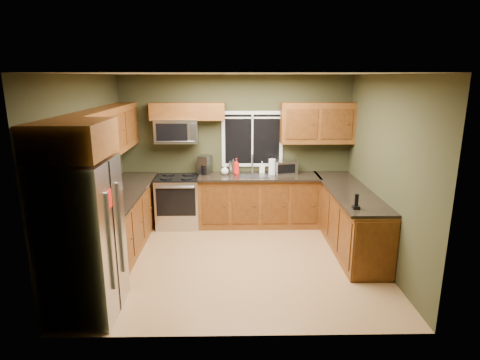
{
  "coord_description": "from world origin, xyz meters",
  "views": [
    {
      "loc": [
        -0.05,
        -5.5,
        2.67
      ],
      "look_at": [
        0.05,
        0.35,
        1.15
      ],
      "focal_mm": 30.0,
      "sensor_mm": 36.0,
      "label": 1
    }
  ],
  "objects_px": {
    "kettle": "(233,166)",
    "paper_towel_roll": "(272,167)",
    "microwave": "(177,131)",
    "cordless_phone": "(356,204)",
    "soap_bottle_a": "(236,166)",
    "coffee_maker": "(205,165)",
    "range": "(178,201)",
    "soap_bottle_b": "(262,167)",
    "refrigerator": "(83,239)",
    "toaster_oven": "(285,167)",
    "soap_bottle_c": "(225,170)"
  },
  "relations": [
    {
      "from": "coffee_maker",
      "to": "soap_bottle_b",
      "type": "height_order",
      "value": "coffee_maker"
    },
    {
      "from": "kettle",
      "to": "soap_bottle_a",
      "type": "bearing_deg",
      "value": -57.24
    },
    {
      "from": "soap_bottle_b",
      "to": "cordless_phone",
      "type": "distance_m",
      "value": 2.39
    },
    {
      "from": "soap_bottle_c",
      "to": "soap_bottle_b",
      "type": "bearing_deg",
      "value": 10.97
    },
    {
      "from": "kettle",
      "to": "paper_towel_roll",
      "type": "bearing_deg",
      "value": -7.69
    },
    {
      "from": "refrigerator",
      "to": "toaster_oven",
      "type": "height_order",
      "value": "refrigerator"
    },
    {
      "from": "soap_bottle_c",
      "to": "cordless_phone",
      "type": "relative_size",
      "value": 0.85
    },
    {
      "from": "kettle",
      "to": "cordless_phone",
      "type": "bearing_deg",
      "value": -51.36
    },
    {
      "from": "microwave",
      "to": "paper_towel_roll",
      "type": "xyz_separation_m",
      "value": [
        1.7,
        -0.05,
        -0.65
      ]
    },
    {
      "from": "range",
      "to": "paper_towel_roll",
      "type": "xyz_separation_m",
      "value": [
        1.7,
        0.09,
        0.61
      ]
    },
    {
      "from": "coffee_maker",
      "to": "soap_bottle_b",
      "type": "distance_m",
      "value": 1.05
    },
    {
      "from": "soap_bottle_a",
      "to": "cordless_phone",
      "type": "height_order",
      "value": "soap_bottle_a"
    },
    {
      "from": "cordless_phone",
      "to": "soap_bottle_a",
      "type": "bearing_deg",
      "value": 128.88
    },
    {
      "from": "microwave",
      "to": "soap_bottle_a",
      "type": "distance_m",
      "value": 1.24
    },
    {
      "from": "microwave",
      "to": "paper_towel_roll",
      "type": "relative_size",
      "value": 2.43
    },
    {
      "from": "coffee_maker",
      "to": "cordless_phone",
      "type": "relative_size",
      "value": 1.59
    },
    {
      "from": "microwave",
      "to": "paper_towel_roll",
      "type": "distance_m",
      "value": 1.82
    },
    {
      "from": "kettle",
      "to": "soap_bottle_c",
      "type": "height_order",
      "value": "kettle"
    },
    {
      "from": "soap_bottle_a",
      "to": "coffee_maker",
      "type": "bearing_deg",
      "value": 172.74
    },
    {
      "from": "paper_towel_roll",
      "to": "cordless_phone",
      "type": "height_order",
      "value": "paper_towel_roll"
    },
    {
      "from": "soap_bottle_c",
      "to": "kettle",
      "type": "bearing_deg",
      "value": 28.0
    },
    {
      "from": "paper_towel_roll",
      "to": "coffee_maker",
      "type": "bearing_deg",
      "value": 176.14
    },
    {
      "from": "coffee_maker",
      "to": "paper_towel_roll",
      "type": "relative_size",
      "value": 1.06
    },
    {
      "from": "soap_bottle_c",
      "to": "cordless_phone",
      "type": "distance_m",
      "value": 2.67
    },
    {
      "from": "soap_bottle_a",
      "to": "cordless_phone",
      "type": "bearing_deg",
      "value": -51.12
    },
    {
      "from": "range",
      "to": "soap_bottle_b",
      "type": "relative_size",
      "value": 4.45
    },
    {
      "from": "toaster_oven",
      "to": "soap_bottle_b",
      "type": "relative_size",
      "value": 2.1
    },
    {
      "from": "microwave",
      "to": "coffee_maker",
      "type": "relative_size",
      "value": 2.3
    },
    {
      "from": "refrigerator",
      "to": "range",
      "type": "relative_size",
      "value": 1.92
    },
    {
      "from": "toaster_oven",
      "to": "soap_bottle_b",
      "type": "distance_m",
      "value": 0.43
    },
    {
      "from": "microwave",
      "to": "soap_bottle_b",
      "type": "xyz_separation_m",
      "value": [
        1.53,
        0.09,
        -0.68
      ]
    },
    {
      "from": "kettle",
      "to": "soap_bottle_b",
      "type": "xyz_separation_m",
      "value": [
        0.53,
        0.05,
        -0.02
      ]
    },
    {
      "from": "microwave",
      "to": "soap_bottle_b",
      "type": "height_order",
      "value": "microwave"
    },
    {
      "from": "refrigerator",
      "to": "coffee_maker",
      "type": "bearing_deg",
      "value": 68.3
    },
    {
      "from": "kettle",
      "to": "cordless_phone",
      "type": "relative_size",
      "value": 1.36
    },
    {
      "from": "microwave",
      "to": "coffee_maker",
      "type": "distance_m",
      "value": 0.8
    },
    {
      "from": "soap_bottle_a",
      "to": "soap_bottle_c",
      "type": "bearing_deg",
      "value": 179.3
    },
    {
      "from": "soap_bottle_a",
      "to": "refrigerator",
      "type": "bearing_deg",
      "value": -121.34
    },
    {
      "from": "paper_towel_roll",
      "to": "soap_bottle_c",
      "type": "xyz_separation_m",
      "value": [
        -0.86,
        0.01,
        -0.05
      ]
    },
    {
      "from": "range",
      "to": "paper_towel_roll",
      "type": "distance_m",
      "value": 1.81
    },
    {
      "from": "range",
      "to": "cordless_phone",
      "type": "relative_size",
      "value": 4.51
    },
    {
      "from": "coffee_maker",
      "to": "cordless_phone",
      "type": "bearing_deg",
      "value": -43.38
    },
    {
      "from": "kettle",
      "to": "soap_bottle_c",
      "type": "bearing_deg",
      "value": -152.0
    },
    {
      "from": "microwave",
      "to": "kettle",
      "type": "distance_m",
      "value": 1.2
    },
    {
      "from": "microwave",
      "to": "cordless_phone",
      "type": "height_order",
      "value": "microwave"
    },
    {
      "from": "range",
      "to": "soap_bottle_c",
      "type": "bearing_deg",
      "value": 6.58
    },
    {
      "from": "paper_towel_roll",
      "to": "soap_bottle_c",
      "type": "relative_size",
      "value": 1.78
    },
    {
      "from": "paper_towel_roll",
      "to": "soap_bottle_b",
      "type": "height_order",
      "value": "paper_towel_roll"
    },
    {
      "from": "paper_towel_roll",
      "to": "toaster_oven",
      "type": "bearing_deg",
      "value": 13.75
    },
    {
      "from": "refrigerator",
      "to": "paper_towel_roll",
      "type": "distance_m",
      "value": 3.73
    }
  ]
}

